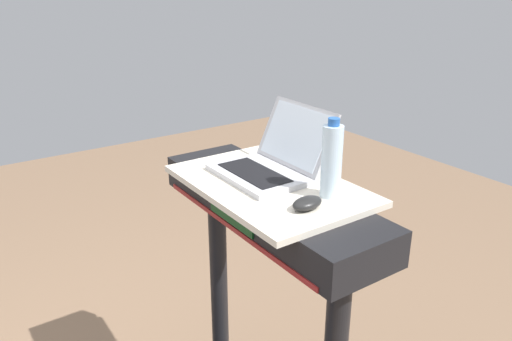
{
  "coord_description": "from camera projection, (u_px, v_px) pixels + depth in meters",
  "views": [
    {
      "loc": [
        1.18,
        -0.16,
        1.72
      ],
      "look_at": [
        0.0,
        0.65,
        1.16
      ],
      "focal_mm": 35.17,
      "sensor_mm": 36.0,
      "label": 1
    }
  ],
  "objects": [
    {
      "name": "water_bottle",
      "position": [
        332.0,
        161.0,
        1.44
      ],
      "size": [
        0.06,
        0.06,
        0.24
      ],
      "color": "silver",
      "rests_on": "desk_board"
    },
    {
      "name": "computer_mouse",
      "position": [
        307.0,
        203.0,
        1.39
      ],
      "size": [
        0.07,
        0.11,
        0.03
      ],
      "primitive_type": "ellipsoid",
      "rotation": [
        0.0,
        0.0,
        0.11
      ],
      "color": "black",
      "rests_on": "desk_board"
    },
    {
      "name": "desk_board",
      "position": [
        269.0,
        185.0,
        1.58
      ],
      "size": [
        0.64,
        0.42,
        0.02
      ],
      "primitive_type": "cube",
      "color": "beige",
      "rests_on": "treadmill_base"
    },
    {
      "name": "laptop",
      "position": [
        271.0,
        161.0,
        1.63
      ],
      "size": [
        0.32,
        0.31,
        0.21
      ],
      "rotation": [
        0.0,
        0.0,
        -0.07
      ],
      "color": "#B7B7BC",
      "rests_on": "desk_board"
    }
  ]
}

